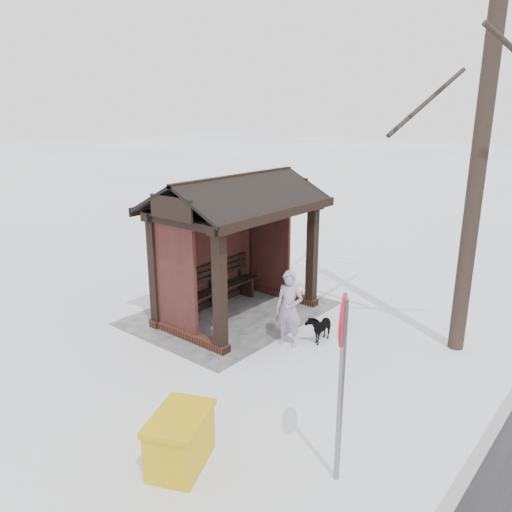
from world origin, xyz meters
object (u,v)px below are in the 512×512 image
at_px(pedestrian, 289,309).
at_px(grit_bin, 180,440).
at_px(dog, 319,327).
at_px(bus_shelter, 232,218).
at_px(road_sign, 342,350).

distance_m(pedestrian, grit_bin, 3.74).
relative_size(pedestrian, dog, 2.19).
distance_m(bus_shelter, dog, 2.88).
bearing_deg(road_sign, dog, -168.10).
bearing_deg(road_sign, grit_bin, -81.20).
xyz_separation_m(dog, grit_bin, (4.14, 0.58, 0.08)).
height_order(pedestrian, grit_bin, pedestrian).
relative_size(pedestrian, grit_bin, 1.32).
distance_m(bus_shelter, road_sign, 5.34).
bearing_deg(pedestrian, road_sign, -58.72).
xyz_separation_m(bus_shelter, dog, (-0.10, 2.19, -1.88)).
relative_size(bus_shelter, dog, 5.31).
relative_size(dog, grit_bin, 0.60).
xyz_separation_m(pedestrian, grit_bin, (3.61, 0.93, -0.38)).
height_order(dog, road_sign, road_sign).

